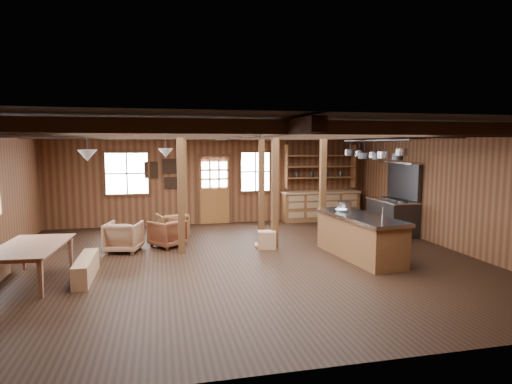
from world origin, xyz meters
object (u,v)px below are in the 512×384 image
armchair_b (173,226)px  armchair_c (124,237)px  armchair_a (168,233)px  dining_table (33,264)px  kitchen_island (359,236)px  commercial_range (394,210)px

armchair_b → armchair_c: 1.63m
armchair_b → armchair_c: armchair_c is taller
armchair_a → armchair_b: bearing=-138.5°
dining_table → armchair_c: (1.40, 1.95, 0.01)m
kitchen_island → armchair_c: (-5.05, 1.69, -0.13)m
armchair_b → kitchen_island: bearing=130.5°
kitchen_island → armchair_b: (-3.91, 2.85, -0.14)m
armchair_c → dining_table: bearing=68.4°
armchair_c → armchair_a: bearing=-150.0°
commercial_range → dining_table: (-8.55, -2.41, -0.30)m
commercial_range → armchair_b: 6.05m
kitchen_island → armchair_b: bearing=138.0°
dining_table → armchair_a: size_ratio=2.66×
commercial_range → armchair_a: bearing=-178.3°
kitchen_island → armchair_c: bearing=155.6°
kitchen_island → armchair_b: size_ratio=3.49×
kitchen_island → armchair_a: 4.51m
kitchen_island → dining_table: 6.46m
dining_table → armchair_b: size_ratio=2.61×
kitchen_island → armchair_c: size_ratio=3.37×
kitchen_island → commercial_range: bearing=39.9°
dining_table → armchair_a: 3.27m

